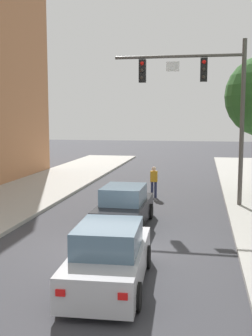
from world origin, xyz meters
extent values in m
plane|color=#38383D|center=(0.00, 0.00, 0.00)|extent=(120.00, 120.00, 0.00)
cylinder|color=#514C47|center=(4.60, 7.17, 3.90)|extent=(0.20, 0.20, 7.50)
cylinder|color=#514C47|center=(1.67, 7.17, 6.95)|extent=(5.87, 0.14, 0.14)
cube|color=black|center=(2.84, 7.17, 6.33)|extent=(0.32, 0.28, 1.05)
sphere|color=red|center=(2.84, 7.02, 6.66)|extent=(0.18, 0.18, 0.18)
sphere|color=#2D2823|center=(2.84, 7.02, 6.33)|extent=(0.18, 0.18, 0.18)
sphere|color=#2D2823|center=(2.84, 7.02, 6.00)|extent=(0.18, 0.18, 0.18)
cube|color=black|center=(0.02, 7.17, 6.33)|extent=(0.32, 0.28, 1.05)
sphere|color=red|center=(0.02, 7.02, 6.66)|extent=(0.18, 0.18, 0.18)
sphere|color=#2D2823|center=(0.02, 7.02, 6.33)|extent=(0.18, 0.18, 0.18)
sphere|color=#2D2823|center=(0.02, 7.02, 6.00)|extent=(0.18, 0.18, 0.18)
cube|color=white|center=(1.43, 7.15, 6.50)|extent=(0.60, 0.03, 0.44)
cube|color=black|center=(-0.04, 3.01, 0.56)|extent=(1.73, 4.21, 0.80)
cube|color=slate|center=(-0.04, 2.86, 1.28)|extent=(1.51, 2.01, 0.64)
cylinder|color=black|center=(-0.84, 4.32, 0.32)|extent=(0.22, 0.64, 0.64)
cylinder|color=black|center=(0.78, 4.31, 0.32)|extent=(0.22, 0.64, 0.64)
cylinder|color=black|center=(-0.86, 1.72, 0.32)|extent=(0.22, 0.64, 0.64)
cylinder|color=black|center=(0.76, 1.71, 0.32)|extent=(0.22, 0.64, 0.64)
cube|color=red|center=(-0.69, 0.90, 0.68)|extent=(0.20, 0.04, 0.14)
cube|color=red|center=(0.58, 0.89, 0.68)|extent=(0.20, 0.04, 0.14)
cube|color=#B7B7BC|center=(0.65, -2.58, 0.56)|extent=(1.91, 4.28, 0.80)
cube|color=slate|center=(0.66, -2.73, 1.28)|extent=(1.60, 2.07, 0.64)
cylinder|color=black|center=(-0.22, -1.32, 0.32)|extent=(0.25, 0.65, 0.64)
cylinder|color=black|center=(1.39, -1.24, 0.32)|extent=(0.25, 0.65, 0.64)
cylinder|color=black|center=(-0.09, -3.92, 0.32)|extent=(0.25, 0.65, 0.64)
cylinder|color=black|center=(1.52, -3.84, 0.32)|extent=(0.25, 0.65, 0.64)
cube|color=red|center=(0.12, -4.73, 0.68)|extent=(0.20, 0.05, 0.14)
cube|color=red|center=(1.39, -4.66, 0.68)|extent=(0.20, 0.05, 0.14)
cylinder|color=#232847|center=(0.31, 8.83, 0.42)|extent=(0.14, 0.14, 0.85)
cylinder|color=#232847|center=(0.49, 8.83, 0.42)|extent=(0.14, 0.14, 0.85)
cube|color=orange|center=(0.40, 8.83, 1.13)|extent=(0.36, 0.22, 0.56)
sphere|color=beige|center=(0.40, 8.83, 1.53)|extent=(0.22, 0.22, 0.22)
camera|label=1|loc=(2.89, -12.30, 4.21)|focal=44.18mm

